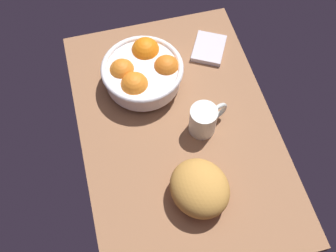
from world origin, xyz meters
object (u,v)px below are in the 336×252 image
object	(u,v)px
fruit_bowl	(143,72)
mug	(204,120)
bread_loaf	(198,189)
napkin_folded	(209,48)

from	to	relation	value
fruit_bowl	mug	size ratio (longest dim) A/B	2.05
fruit_bowl	mug	world-z (taller)	fruit_bowl
bread_loaf	napkin_folded	world-z (taller)	bread_loaf
fruit_bowl	mug	bearing A→B (deg)	-146.57
napkin_folded	mug	xyz separation A→B (cm)	(-25.45, 9.55, 3.66)
fruit_bowl	bread_loaf	size ratio (longest dim) A/B	1.48
bread_loaf	mug	world-z (taller)	bread_loaf
fruit_bowl	napkin_folded	distance (cm)	23.32
bread_loaf	mug	xyz separation A→B (cm)	(17.97, -7.10, -0.34)
bread_loaf	fruit_bowl	bearing A→B (deg)	8.10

